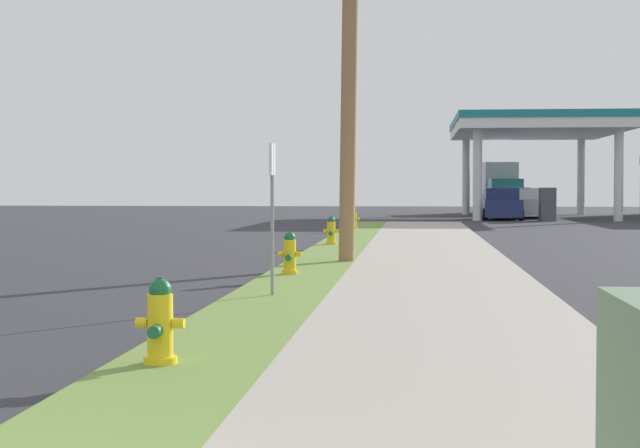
{
  "coord_description": "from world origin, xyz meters",
  "views": [
    {
      "loc": [
        2.63,
        -3.39,
        1.64
      ],
      "look_at": [
        0.64,
        17.32,
        0.86
      ],
      "focal_mm": 55.66,
      "sensor_mm": 36.0,
      "label": 1
    }
  ],
  "objects": [
    {
      "name": "fire_hydrant_nearest",
      "position": [
        0.46,
        4.89,
        0.45
      ],
      "size": [
        0.42,
        0.37,
        0.74
      ],
      "color": "yellow",
      "rests_on": "grass_verge"
    },
    {
      "name": "fire_hydrant_second",
      "position": [
        0.46,
        13.67,
        0.45
      ],
      "size": [
        0.42,
        0.38,
        0.74
      ],
      "color": "yellow",
      "rests_on": "grass_verge"
    },
    {
      "name": "fire_hydrant_third",
      "position": [
        0.42,
        22.66,
        0.45
      ],
      "size": [
        0.42,
        0.37,
        0.74
      ],
      "color": "yellow",
      "rests_on": "grass_verge"
    },
    {
      "name": "fire_hydrant_fourth",
      "position": [
        0.41,
        32.62,
        0.45
      ],
      "size": [
        0.42,
        0.38,
        0.74
      ],
      "color": "yellow",
      "rests_on": "grass_verge"
    },
    {
      "name": "utility_pole_midground",
      "position": [
        1.29,
        16.79,
        4.33
      ],
      "size": [
        1.27,
        0.81,
        8.26
      ],
      "color": "#937047",
      "rests_on": "grass_verge"
    },
    {
      "name": "street_sign_post",
      "position": [
        0.64,
        10.33,
        1.63
      ],
      "size": [
        0.05,
        0.36,
        2.12
      ],
      "color": "gray",
      "rests_on": "grass_verge"
    },
    {
      "name": "car_white_by_near_pump",
      "position": [
        8.96,
        50.19,
        0.72
      ],
      "size": [
        2.16,
        4.59,
        1.57
      ],
      "color": "white",
      "rests_on": "ground"
    },
    {
      "name": "car_navy_by_far_pump",
      "position": [
        6.89,
        46.69,
        0.72
      ],
      "size": [
        1.97,
        4.51,
        1.57
      ],
      "color": "navy",
      "rests_on": "ground"
    },
    {
      "name": "truck_teal_at_forecourt",
      "position": [
        7.65,
        57.35,
        1.49
      ],
      "size": [
        2.62,
        6.55,
        3.11
      ],
      "color": "#197075",
      "rests_on": "ground"
    }
  ]
}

